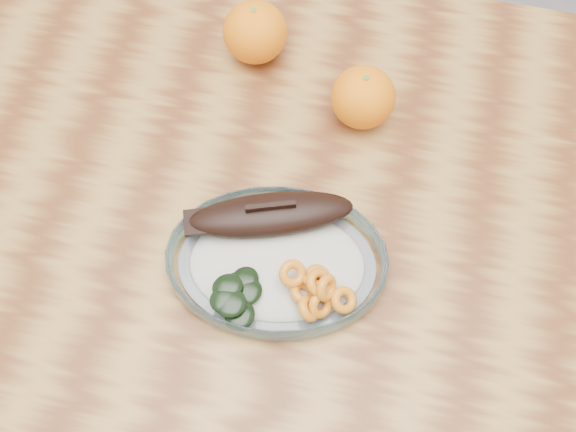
{
  "coord_description": "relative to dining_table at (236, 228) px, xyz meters",
  "views": [
    {
      "loc": [
        0.17,
        -0.41,
        1.55
      ],
      "look_at": [
        0.08,
        -0.02,
        0.77
      ],
      "focal_mm": 45.0,
      "sensor_mm": 36.0,
      "label": 1
    }
  ],
  "objects": [
    {
      "name": "dining_table",
      "position": [
        0.0,
        0.0,
        0.0
      ],
      "size": [
        1.2,
        0.8,
        0.75
      ],
      "color": "brown",
      "rests_on": "ground"
    },
    {
      "name": "ground",
      "position": [
        0.0,
        0.0,
        -0.65
      ],
      "size": [
        3.0,
        3.0,
        0.0
      ],
      "primitive_type": "plane",
      "color": "slate",
      "rests_on": "ground"
    },
    {
      "name": "plated_meal",
      "position": [
        0.08,
        -0.08,
        0.12
      ],
      "size": [
        0.54,
        0.54,
        0.08
      ],
      "rotation": [
        0.0,
        0.0,
        0.16
      ],
      "color": "white",
      "rests_on": "dining_table"
    },
    {
      "name": "orange_right",
      "position": [
        0.14,
        0.15,
        0.14
      ],
      "size": [
        0.08,
        0.08,
        0.08
      ],
      "primitive_type": "sphere",
      "color": "orange",
      "rests_on": "dining_table"
    },
    {
      "name": "orange_left",
      "position": [
        -0.02,
        0.23,
        0.14
      ],
      "size": [
        0.09,
        0.09,
        0.09
      ],
      "primitive_type": "sphere",
      "color": "orange",
      "rests_on": "dining_table"
    }
  ]
}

